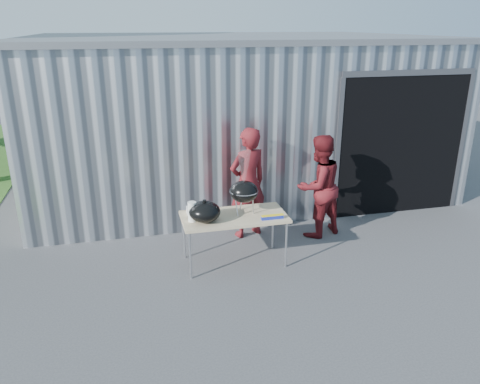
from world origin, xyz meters
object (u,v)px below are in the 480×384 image
object	(u,v)px
person_cook	(248,183)
person_bystander	(319,186)
folding_table	(234,218)
kettle_grill	(244,185)

from	to	relation	value
person_cook	person_bystander	xyz separation A→B (m)	(1.12, -0.26, -0.06)
person_cook	person_bystander	bearing A→B (deg)	147.62
folding_table	person_bystander	size ratio (longest dim) A/B	0.88
person_cook	person_bystander	distance (m)	1.15
kettle_grill	person_bystander	bearing A→B (deg)	22.50
folding_table	person_bystander	world-z (taller)	person_bystander
kettle_grill	person_bystander	world-z (taller)	person_bystander
kettle_grill	person_bystander	xyz separation A→B (m)	(1.40, 0.58, -0.33)
folding_table	kettle_grill	world-z (taller)	kettle_grill
person_bystander	kettle_grill	bearing A→B (deg)	3.23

